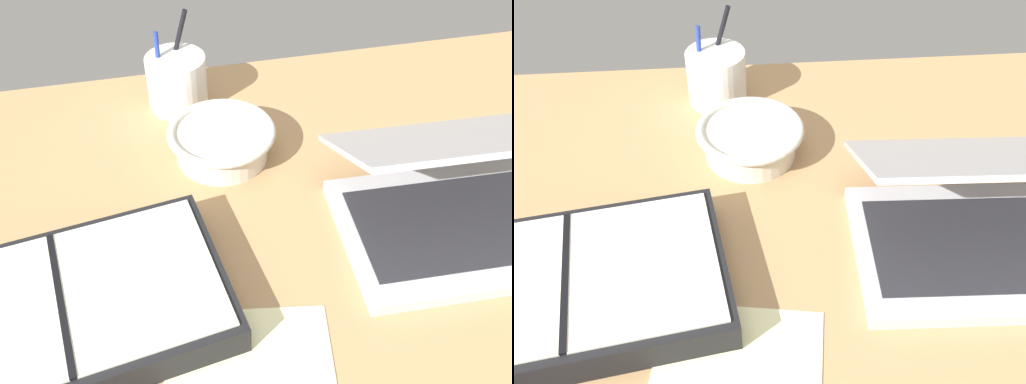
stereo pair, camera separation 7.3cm
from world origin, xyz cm
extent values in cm
cube|color=tan|center=(0.00, 0.00, 1.00)|extent=(140.00, 100.00, 2.00)
cube|color=#B7B7BC|center=(29.72, 1.37, 2.90)|extent=(32.43, 23.69, 1.80)
cube|color=#232328|center=(29.72, 1.37, 3.92)|extent=(28.37, 17.28, 0.24)
cube|color=#B7B7BC|center=(29.98, 7.16, 13.58)|extent=(32.32, 21.35, 11.38)
cube|color=silver|center=(29.96, 6.74, 13.35)|extent=(29.71, 19.05, 9.89)
cylinder|color=silver|center=(1.60, 23.90, 4.36)|extent=(13.96, 13.96, 4.73)
torus|color=silver|center=(1.60, 23.90, 6.73)|extent=(16.42, 16.42, 1.31)
cylinder|color=white|center=(-3.22, 39.15, 6.57)|extent=(9.95, 9.95, 9.14)
cylinder|color=black|center=(-2.83, 41.86, 10.64)|extent=(5.21, 1.44, 14.88)
cylinder|color=#233899|center=(-5.88, 39.78, 9.17)|extent=(1.19, 2.48, 12.35)
cube|color=black|center=(-21.37, -1.95, 4.15)|extent=(40.24, 27.81, 4.30)
cube|color=silver|center=(-12.43, -0.62, 6.45)|extent=(20.17, 22.84, 0.30)
cube|color=black|center=(-21.37, -1.95, 6.60)|extent=(3.81, 20.40, 0.30)
camera|label=1|loc=(-8.15, -43.41, 59.56)|focal=40.00mm
camera|label=2|loc=(-0.95, -44.50, 59.56)|focal=40.00mm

